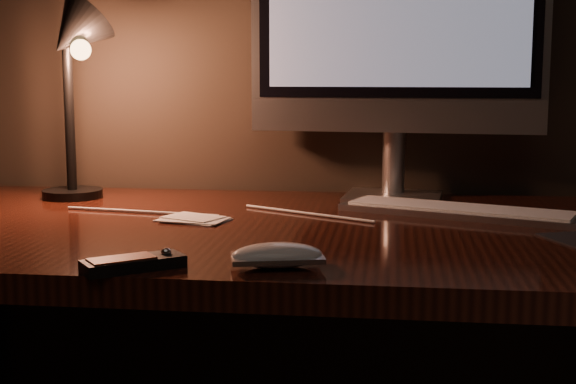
# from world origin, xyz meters

# --- Properties ---
(desk) EXTENTS (1.60, 0.75, 0.75)m
(desk) POSITION_xyz_m (0.00, 1.93, 0.62)
(desk) COLOR #35140C
(desk) RESTS_ON ground
(monitor) EXTENTS (0.57, 0.18, 0.60)m
(monitor) POSITION_xyz_m (0.15, 2.15, 1.11)
(monitor) COLOR silver
(monitor) RESTS_ON desk
(keyboard) EXTENTS (0.43, 0.26, 0.02)m
(keyboard) POSITION_xyz_m (0.26, 1.98, 0.76)
(keyboard) COLOR silver
(keyboard) RESTS_ON desk
(mouse) EXTENTS (0.13, 0.09, 0.02)m
(mouse) POSITION_xyz_m (-0.00, 1.56, 0.76)
(mouse) COLOR white
(mouse) RESTS_ON desk
(media_remote) EXTENTS (0.13, 0.12, 0.02)m
(media_remote) POSITION_xyz_m (-0.18, 1.52, 0.76)
(media_remote) COLOR black
(media_remote) RESTS_ON desk
(papers) EXTENTS (0.13, 0.11, 0.01)m
(papers) POSITION_xyz_m (-0.19, 1.87, 0.75)
(papers) COLOR white
(papers) RESTS_ON desk
(desk_lamp) EXTENTS (0.20, 0.21, 0.40)m
(desk_lamp) POSITION_xyz_m (-0.47, 2.05, 1.02)
(desk_lamp) COLOR black
(desk_lamp) RESTS_ON desk
(cable) EXTENTS (0.53, 0.21, 0.00)m
(cable) POSITION_xyz_m (-0.15, 1.93, 0.75)
(cable) COLOR white
(cable) RESTS_ON desk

